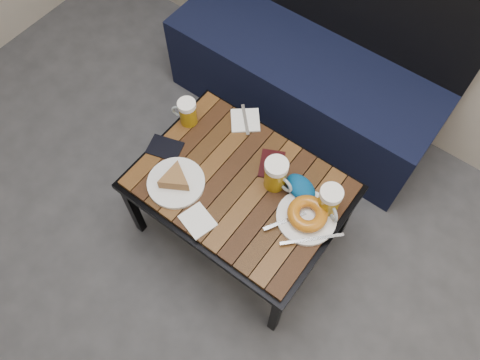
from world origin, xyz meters
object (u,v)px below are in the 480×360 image
Objects in this scene: beer_mug_right at (329,201)px; beer_mug_left at (187,112)px; plate_bagel at (307,215)px; passport_navy at (165,148)px; bench at (305,77)px; cafe_table at (240,189)px; knit_pouch at (301,187)px; passport_burgundy at (272,164)px; beer_mug_centre at (276,175)px; plate_pie at (176,181)px.

beer_mug_left is at bearing -142.85° from beer_mug_right.
passport_navy is at bearing -172.51° from plate_bagel.
bench reaches higher than cafe_table.
cafe_table is 3.06× the size of plate_bagel.
bench is at bearing 119.72° from knit_pouch.
passport_burgundy is (0.05, 0.15, 0.05)m from cafe_table.
beer_mug_centre is at bearing 36.31° from cafe_table.
beer_mug_left is at bearing -179.68° from knit_pouch.
knit_pouch is at bearing 89.39° from passport_navy.
passport_navy reaches higher than cafe_table.
cafe_table is 6.08× the size of passport_navy.
beer_mug_right reaches higher than knit_pouch.
beer_mug_left is at bearing 172.92° from plate_bagel.
beer_mug_centre is at bearing 157.32° from beer_mug_left.
beer_mug_left is 0.66m from plate_bagel.
plate_bagel is (0.66, -0.08, -0.04)m from beer_mug_left.
passport_navy and passport_burgundy have the same top height.
plate_bagel reaches higher than knit_pouch.
knit_pouch is at bearing 33.05° from plate_pie.
plate_pie reaches higher than knit_pouch.
bench is 10.14× the size of passport_navy.
beer_mug_right is (0.34, 0.11, 0.11)m from cafe_table.
knit_pouch is at bearing 28.60° from beer_mug_centre.
plate_pie is 0.53m from plate_bagel.
plate_pie is at bearing -132.90° from beer_mug_centre.
beer_mug_right is at bearing 62.19° from plate_bagel.
plate_bagel is at bearing 80.07° from passport_navy.
beer_mug_right reaches higher than plate_bagel.
beer_mug_right is at bearing 26.04° from plate_pie.
beer_mug_centre is 0.40m from plate_pie.
beer_mug_centre is at bearing 36.86° from plate_pie.
beer_mug_centre is 0.11m from knit_pouch.
bench is 1.67× the size of cafe_table.
cafe_table is 3.63× the size of plate_pie.
cafe_table is 6.24× the size of passport_burgundy.
passport_burgundy is (-0.29, 0.04, -0.07)m from beer_mug_right.
beer_mug_right is at bearing 17.12° from beer_mug_centre.
cafe_table is at bearing 37.16° from plate_pie.
beer_mug_right is (0.51, -0.68, 0.27)m from bench.
beer_mug_centre reaches higher than plate_pie.
passport_burgundy is at bearing 143.23° from beer_mug_centre.
plate_bagel is (0.30, 0.03, 0.07)m from cafe_table.
plate_pie is (-0.03, -0.94, 0.23)m from bench.
beer_mug_centre is (0.11, 0.08, 0.12)m from cafe_table.
passport_burgundy is 0.16m from knit_pouch.
beer_mug_left is at bearing -173.31° from beer_mug_centre.
bench is 0.92m from plate_bagel.
bench is at bearing 122.27° from beer_mug_centre.
bench is 10.17× the size of knit_pouch.
beer_mug_left reaches higher than knit_pouch.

